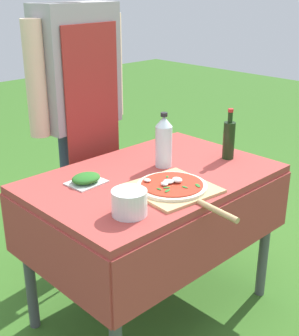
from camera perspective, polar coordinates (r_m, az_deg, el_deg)
ground_plane at (r=2.51m, az=0.41°, el=-16.73°), size 12.00×12.00×0.00m
prep_table at (r=2.17m, az=0.45°, el=-3.43°), size 1.14×0.76×0.74m
person_cook at (r=2.53m, az=-8.54°, el=8.49°), size 0.63×0.25×1.68m
pizza_on_peel at (r=1.97m, az=2.97°, el=-2.40°), size 0.36×0.54×0.06m
oil_bottle at (r=2.33m, az=9.65°, el=3.50°), size 0.06×0.06×0.25m
water_bottle at (r=2.19m, az=1.75°, el=3.27°), size 0.08×0.08×0.26m
herb_container at (r=2.05m, az=-7.74°, el=-1.33°), size 0.16×0.14×0.04m
mixing_tub at (r=1.75m, az=-2.48°, el=-4.23°), size 0.14×0.14×0.10m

